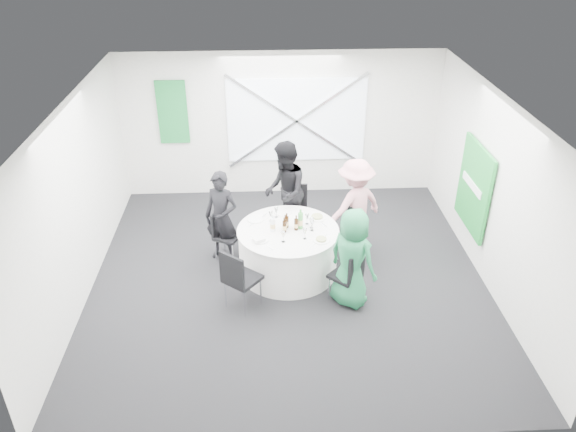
{
  "coord_description": "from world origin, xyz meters",
  "views": [
    {
      "loc": [
        -0.37,
        -7.1,
        5.16
      ],
      "look_at": [
        0.0,
        0.2,
        1.0
      ],
      "focal_mm": 35.0,
      "sensor_mm": 36.0,
      "label": 1
    }
  ],
  "objects_px": {
    "person_woman_pink": "(355,206)",
    "chair_back": "(295,207)",
    "chair_back_left": "(223,231)",
    "person_woman_green": "(352,258)",
    "banquet_table": "(288,251)",
    "chair_front_right": "(350,273)",
    "chair_back_right": "(347,232)",
    "person_man_back": "(285,192)",
    "green_water_bottle": "(301,221)",
    "chair_front_left": "(238,276)",
    "clear_water_bottle": "(273,225)",
    "person_man_back_left": "(221,217)"
  },
  "relations": [
    {
      "from": "person_woman_green",
      "to": "chair_front_left",
      "type": "bearing_deg",
      "value": 46.66
    },
    {
      "from": "chair_back_left",
      "to": "chair_back",
      "type": "bearing_deg",
      "value": -38.61
    },
    {
      "from": "banquet_table",
      "to": "green_water_bottle",
      "type": "relative_size",
      "value": 4.82
    },
    {
      "from": "person_man_back_left",
      "to": "chair_back",
      "type": "bearing_deg",
      "value": 50.68
    },
    {
      "from": "chair_front_right",
      "to": "person_woman_green",
      "type": "height_order",
      "value": "person_woman_green"
    },
    {
      "from": "banquet_table",
      "to": "green_water_bottle",
      "type": "distance_m",
      "value": 0.54
    },
    {
      "from": "chair_back_right",
      "to": "chair_front_left",
      "type": "height_order",
      "value": "chair_front_left"
    },
    {
      "from": "person_man_back_left",
      "to": "green_water_bottle",
      "type": "relative_size",
      "value": 4.7
    },
    {
      "from": "chair_front_left",
      "to": "person_woman_green",
      "type": "bearing_deg",
      "value": -137.56
    },
    {
      "from": "chair_back_left",
      "to": "person_woman_green",
      "type": "height_order",
      "value": "person_woman_green"
    },
    {
      "from": "chair_back_right",
      "to": "green_water_bottle",
      "type": "relative_size",
      "value": 2.67
    },
    {
      "from": "chair_front_right",
      "to": "chair_back",
      "type": "bearing_deg",
      "value": -116.25
    },
    {
      "from": "person_woman_green",
      "to": "green_water_bottle",
      "type": "relative_size",
      "value": 4.69
    },
    {
      "from": "banquet_table",
      "to": "chair_front_right",
      "type": "distance_m",
      "value": 1.17
    },
    {
      "from": "chair_back_right",
      "to": "chair_front_left",
      "type": "distance_m",
      "value": 2.1
    },
    {
      "from": "chair_back",
      "to": "person_man_back",
      "type": "distance_m",
      "value": 0.36
    },
    {
      "from": "chair_back",
      "to": "chair_back_right",
      "type": "height_order",
      "value": "chair_back"
    },
    {
      "from": "person_man_back_left",
      "to": "person_woman_pink",
      "type": "xyz_separation_m",
      "value": [
        2.15,
        0.19,
        0.04
      ]
    },
    {
      "from": "chair_front_left",
      "to": "chair_back_right",
      "type": "bearing_deg",
      "value": -104.9
    },
    {
      "from": "person_woman_pink",
      "to": "chair_back",
      "type": "bearing_deg",
      "value": -53.94
    },
    {
      "from": "chair_back_left",
      "to": "person_woman_pink",
      "type": "bearing_deg",
      "value": -60.9
    },
    {
      "from": "person_woman_pink",
      "to": "green_water_bottle",
      "type": "height_order",
      "value": "person_woman_pink"
    },
    {
      "from": "chair_back_left",
      "to": "person_woman_green",
      "type": "relative_size",
      "value": 0.54
    },
    {
      "from": "green_water_bottle",
      "to": "chair_back_left",
      "type": "bearing_deg",
      "value": 160.3
    },
    {
      "from": "green_water_bottle",
      "to": "chair_back_right",
      "type": "bearing_deg",
      "value": 20.35
    },
    {
      "from": "person_woman_pink",
      "to": "clear_water_bottle",
      "type": "height_order",
      "value": "person_woman_pink"
    },
    {
      "from": "chair_front_left",
      "to": "person_woman_green",
      "type": "height_order",
      "value": "person_woman_green"
    },
    {
      "from": "person_man_back",
      "to": "clear_water_bottle",
      "type": "height_order",
      "value": "person_man_back"
    },
    {
      "from": "person_man_back",
      "to": "person_woman_pink",
      "type": "bearing_deg",
      "value": 69.88
    },
    {
      "from": "person_woman_green",
      "to": "person_man_back",
      "type": "bearing_deg",
      "value": -21.6
    },
    {
      "from": "banquet_table",
      "to": "chair_front_right",
      "type": "xyz_separation_m",
      "value": [
        0.84,
        -0.81,
        0.12
      ]
    },
    {
      "from": "person_woman_pink",
      "to": "chair_back_left",
      "type": "bearing_deg",
      "value": -25.16
    },
    {
      "from": "chair_front_right",
      "to": "chair_front_left",
      "type": "relative_size",
      "value": 0.88
    },
    {
      "from": "chair_back",
      "to": "person_woman_pink",
      "type": "height_order",
      "value": "person_woman_pink"
    },
    {
      "from": "green_water_bottle",
      "to": "person_woman_pink",
      "type": "bearing_deg",
      "value": 32.9
    },
    {
      "from": "chair_front_right",
      "to": "person_woman_pink",
      "type": "height_order",
      "value": "person_woman_pink"
    },
    {
      "from": "person_man_back_left",
      "to": "green_water_bottle",
      "type": "height_order",
      "value": "person_man_back_left"
    },
    {
      "from": "chair_front_right",
      "to": "person_woman_green",
      "type": "relative_size",
      "value": 0.57
    },
    {
      "from": "chair_back_right",
      "to": "person_woman_green",
      "type": "height_order",
      "value": "person_woman_green"
    },
    {
      "from": "chair_front_right",
      "to": "green_water_bottle",
      "type": "bearing_deg",
      "value": -98.56
    },
    {
      "from": "chair_front_right",
      "to": "person_woman_pink",
      "type": "relative_size",
      "value": 0.53
    },
    {
      "from": "banquet_table",
      "to": "clear_water_bottle",
      "type": "xyz_separation_m",
      "value": [
        -0.23,
        -0.02,
        0.49
      ]
    },
    {
      "from": "person_woman_pink",
      "to": "person_woman_green",
      "type": "xyz_separation_m",
      "value": [
        -0.26,
        -1.45,
        -0.04
      ]
    },
    {
      "from": "chair_back_right",
      "to": "chair_front_right",
      "type": "relative_size",
      "value": 1.01
    },
    {
      "from": "chair_back_left",
      "to": "chair_back_right",
      "type": "distance_m",
      "value": 1.99
    },
    {
      "from": "chair_back_right",
      "to": "person_man_back",
      "type": "distance_m",
      "value": 1.26
    },
    {
      "from": "person_woman_green",
      "to": "clear_water_bottle",
      "type": "bearing_deg",
      "value": 7.49
    },
    {
      "from": "banquet_table",
      "to": "chair_back",
      "type": "bearing_deg",
      "value": 81.18
    },
    {
      "from": "chair_back_right",
      "to": "chair_front_left",
      "type": "relative_size",
      "value": 0.89
    },
    {
      "from": "banquet_table",
      "to": "chair_front_right",
      "type": "bearing_deg",
      "value": -43.99
    }
  ]
}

